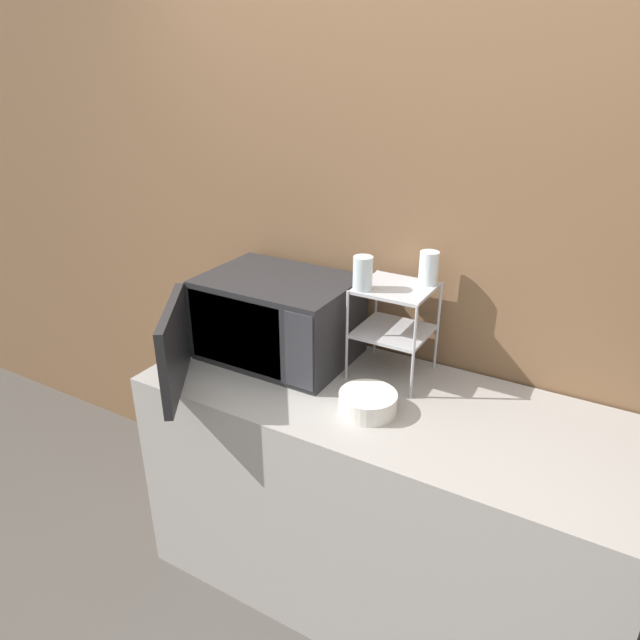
{
  "coord_description": "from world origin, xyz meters",
  "views": [
    {
      "loc": [
        0.66,
        -1.24,
        1.98
      ],
      "look_at": [
        -0.27,
        0.38,
        1.13
      ],
      "focal_mm": 32.0,
      "sensor_mm": 36.0,
      "label": 1
    }
  ],
  "objects_px": {
    "glass_back_right": "(429,268)",
    "bowl": "(368,403)",
    "microwave": "(274,319)",
    "dish_rack": "(394,312)",
    "glass_front_left": "(363,273)"
  },
  "relations": [
    {
      "from": "microwave",
      "to": "bowl",
      "type": "distance_m",
      "value": 0.54
    },
    {
      "from": "microwave",
      "to": "glass_back_right",
      "type": "distance_m",
      "value": 0.63
    },
    {
      "from": "microwave",
      "to": "dish_rack",
      "type": "relative_size",
      "value": 2.28
    },
    {
      "from": "bowl",
      "to": "glass_back_right",
      "type": "bearing_deg",
      "value": 81.81
    },
    {
      "from": "glass_back_right",
      "to": "microwave",
      "type": "bearing_deg",
      "value": -161.16
    },
    {
      "from": "microwave",
      "to": "glass_back_right",
      "type": "relative_size",
      "value": 6.71
    },
    {
      "from": "glass_back_right",
      "to": "dish_rack",
      "type": "bearing_deg",
      "value": -136.34
    },
    {
      "from": "glass_front_left",
      "to": "glass_back_right",
      "type": "xyz_separation_m",
      "value": [
        0.18,
        0.17,
        0.0
      ]
    },
    {
      "from": "glass_front_left",
      "to": "bowl",
      "type": "distance_m",
      "value": 0.44
    },
    {
      "from": "dish_rack",
      "to": "glass_back_right",
      "type": "bearing_deg",
      "value": 43.66
    },
    {
      "from": "glass_back_right",
      "to": "bowl",
      "type": "relative_size",
      "value": 0.61
    },
    {
      "from": "microwave",
      "to": "glass_back_right",
      "type": "height_order",
      "value": "glass_back_right"
    },
    {
      "from": "glass_front_left",
      "to": "glass_back_right",
      "type": "relative_size",
      "value": 1.0
    },
    {
      "from": "dish_rack",
      "to": "bowl",
      "type": "relative_size",
      "value": 1.78
    },
    {
      "from": "glass_front_left",
      "to": "bowl",
      "type": "bearing_deg",
      "value": -56.81
    }
  ]
}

